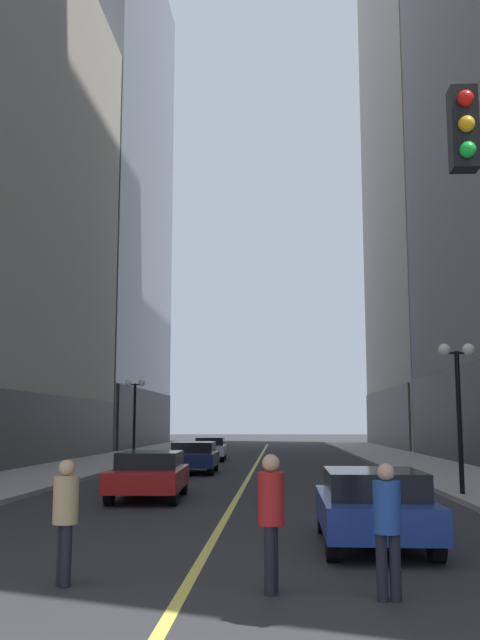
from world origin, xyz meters
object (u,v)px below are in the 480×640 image
object	(u,v)px
car_red	(150,473)
street_lamp_left_far	(135,402)
pedestrian_in_red_jacket	(271,511)
street_lamp_right_mid	(458,384)
car_navy	(194,456)
pedestrian_in_tan_trench	(66,512)
pedestrian_in_blue_hoodie	(387,520)
car_white	(210,448)
car_blue	(373,504)

from	to	relation	value
car_red	street_lamp_left_far	distance (m)	18.05
pedestrian_in_red_jacket	street_lamp_right_mid	world-z (taller)	street_lamp_right_mid
car_navy	pedestrian_in_tan_trench	distance (m)	21.80
car_red	pedestrian_in_blue_hoodie	world-z (taller)	pedestrian_in_blue_hoodie
car_red	street_lamp_left_far	size ratio (longest dim) A/B	0.99
car_red	car_navy	distance (m)	10.91
pedestrian_in_tan_trench	street_lamp_left_far	bearing A→B (deg)	99.57
car_white	pedestrian_in_blue_hoodie	distance (m)	33.21
car_white	pedestrian_in_blue_hoodie	xyz separation A→B (m)	(5.30, -32.79, 0.23)
street_lamp_left_far	car_white	bearing A→B (deg)	46.81
car_navy	car_white	bearing A→B (deg)	91.51
street_lamp_right_mid	car_white	bearing A→B (deg)	113.83
car_red	car_white	size ratio (longest dim) A/B	0.99
street_lamp_right_mid	pedestrian_in_red_jacket	bearing A→B (deg)	-114.15
pedestrian_in_red_jacket	street_lamp_right_mid	xyz separation A→B (m)	(5.27, 11.76, 2.24)
car_blue	pedestrian_in_tan_trench	size ratio (longest dim) A/B	2.56
car_red	car_white	world-z (taller)	same
car_navy	street_lamp_left_far	size ratio (longest dim) A/B	1.01
car_red	street_lamp_left_far	world-z (taller)	street_lamp_left_far
car_red	pedestrian_in_tan_trench	size ratio (longest dim) A/B	2.65
car_blue	pedestrian_in_red_jacket	bearing A→B (deg)	-115.77
pedestrian_in_blue_hoodie	street_lamp_left_far	distance (m)	30.34
car_blue	street_lamp_left_far	distance (m)	26.77
pedestrian_in_tan_trench	street_lamp_left_far	xyz separation A→B (m)	(-4.77, 28.30, 2.30)
car_blue	street_lamp_right_mid	size ratio (longest dim) A/B	0.95
car_blue	car_white	world-z (taller)	same
pedestrian_in_blue_hoodie	street_lamp_right_mid	world-z (taller)	street_lamp_right_mid
car_navy	street_lamp_right_mid	size ratio (longest dim) A/B	1.01
car_red	car_white	distance (m)	21.32
pedestrian_in_red_jacket	street_lamp_right_mid	size ratio (longest dim) A/B	0.39
pedestrian_in_tan_trench	street_lamp_left_far	world-z (taller)	street_lamp_left_far
pedestrian_in_blue_hoodie	car_red	bearing A→B (deg)	113.51
pedestrian_in_tan_trench	pedestrian_in_blue_hoodie	distance (m)	4.22
car_navy	pedestrian_in_red_jacket	world-z (taller)	pedestrian_in_red_jacket
car_navy	pedestrian_in_blue_hoodie	size ratio (longest dim) A/B	2.72
car_red	street_lamp_right_mid	xyz separation A→B (m)	(8.84, 0.60, 2.54)
pedestrian_in_tan_trench	pedestrian_in_blue_hoodie	bearing A→B (deg)	-8.13
pedestrian_in_red_jacket	street_lamp_left_far	xyz separation A→B (m)	(-7.53, 28.59, 2.24)
pedestrian_in_blue_hoodie	pedestrian_in_red_jacket	bearing A→B (deg)	167.88
street_lamp_left_far	car_navy	bearing A→B (deg)	-58.95
pedestrian_in_blue_hoodie	street_lamp_right_mid	bearing A→B (deg)	72.31
car_red	car_white	xyz separation A→B (m)	(-0.31, 21.31, -0.00)
pedestrian_in_tan_trench	pedestrian_in_blue_hoodie	size ratio (longest dim) A/B	1.00
car_blue	pedestrian_in_tan_trench	bearing A→B (deg)	-143.59
car_white	pedestrian_in_blue_hoodie	world-z (taller)	pedestrian_in_blue_hoodie
pedestrian_in_tan_trench	car_blue	bearing A→B (deg)	36.41
car_red	street_lamp_left_far	xyz separation A→B (m)	(-3.96, 17.42, 2.54)
car_navy	car_white	distance (m)	10.41
car_white	pedestrian_in_blue_hoodie	size ratio (longest dim) A/B	2.68
car_blue	car_white	distance (m)	29.42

